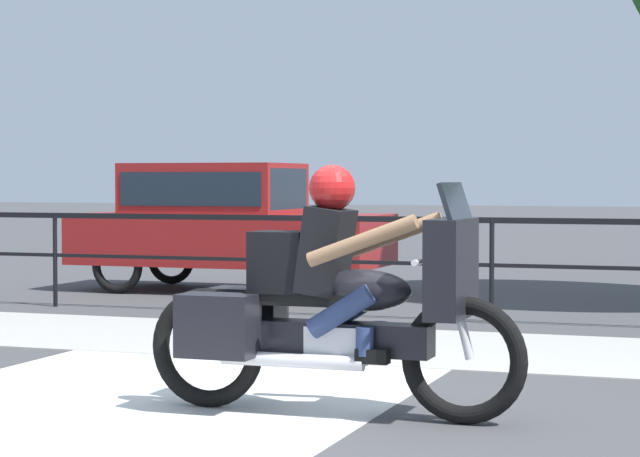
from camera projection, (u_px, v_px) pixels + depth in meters
ground_plane at (315, 420)px, 7.64m from camera, size 120.00×120.00×0.00m
sidewalk_band at (446, 348)px, 10.84m from camera, size 44.00×2.40×0.01m
crosswalk_band at (107, 412)px, 7.89m from camera, size 3.31×6.00×0.01m
fence_railing at (492, 240)px, 12.68m from camera, size 36.00×0.05×1.09m
motorcycle at (329, 303)px, 7.76m from camera, size 2.47×0.76×1.57m
parked_car at (224, 219)px, 16.33m from camera, size 4.06×1.69×1.68m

